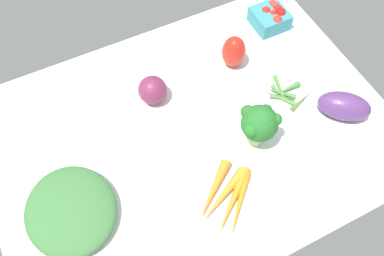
{
  "coord_description": "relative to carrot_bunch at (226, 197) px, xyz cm",
  "views": [
    {
      "loc": [
        -23.21,
        -46.86,
        92.96
      ],
      "look_at": [
        0.0,
        0.0,
        4.0
      ],
      "focal_mm": 37.29,
      "sensor_mm": 36.0,
      "label": 1
    }
  ],
  "objects": [
    {
      "name": "tablecloth",
      "position": [
        1.12,
        20.2,
        -2.29
      ],
      "size": [
        104.0,
        76.0,
        2.0
      ],
      "primitive_type": "cube",
      "color": "white",
      "rests_on": "ground"
    },
    {
      "name": "carrot_bunch",
      "position": [
        0.0,
        0.0,
        0.0
      ],
      "size": [
        17.92,
        18.8,
        2.74
      ],
      "color": "orange",
      "rests_on": "tablecloth"
    },
    {
      "name": "red_onion_center",
      "position": [
        -3.63,
        34.49,
        2.65
      ],
      "size": [
        7.87,
        7.87,
        7.87
      ],
      "primitive_type": "sphere",
      "color": "#72284A",
      "rests_on": "tablecloth"
    },
    {
      "name": "okra_pile",
      "position": [
        29.18,
        19.42,
        -0.56
      ],
      "size": [
        12.04,
        12.58,
        1.73
      ],
      "color": "#4C813E",
      "rests_on": "tablecloth"
    },
    {
      "name": "leafy_greens_clump",
      "position": [
        -33.79,
        12.58,
        1.28
      ],
      "size": [
        22.17,
        24.04,
        5.14
      ],
      "primitive_type": "ellipsoid",
      "rotation": [
        0.0,
        0.0,
        1.63
      ],
      "color": "#3B723B",
      "rests_on": "tablecloth"
    },
    {
      "name": "eggplant",
      "position": [
        39.42,
        7.5,
        2.47
      ],
      "size": [
        15.33,
        14.81,
        7.51
      ],
      "primitive_type": "ellipsoid",
      "rotation": [
        0.0,
        0.0,
        2.41
      ],
      "color": "#583370",
      "rests_on": "tablecloth"
    },
    {
      "name": "bell_pepper_red",
      "position": [
        21.9,
        35.68,
        3.9
      ],
      "size": [
        8.15,
        8.15,
        10.37
      ],
      "primitive_type": "ellipsoid",
      "rotation": [
        0.0,
        0.0,
        3.37
      ],
      "color": "red",
      "rests_on": "tablecloth"
    },
    {
      "name": "broccoli_head",
      "position": [
        14.59,
        10.76,
        7.03
      ],
      "size": [
        10.15,
        9.64,
        13.19
      ],
      "color": "#9DC773",
      "rests_on": "tablecloth"
    },
    {
      "name": "berry_basket",
      "position": [
        40.02,
        44.32,
        1.86
      ],
      "size": [
        9.99,
        9.99,
        6.57
      ],
      "color": "teal",
      "rests_on": "tablecloth"
    }
  ]
}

